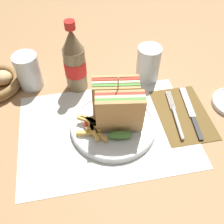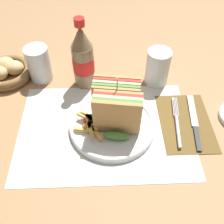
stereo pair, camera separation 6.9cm
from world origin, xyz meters
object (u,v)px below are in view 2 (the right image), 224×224
at_px(glass_far, 39,66).
at_px(bread_basket, 7,72).
at_px(fork, 177,126).
at_px(club_sandwich, 117,107).
at_px(glass_near, 157,69).
at_px(plate_main, 112,125).
at_px(knife, 194,122).
at_px(coke_bottle_near, 83,59).

relative_size(glass_far, bread_basket, 0.73).
xyz_separation_m(fork, glass_far, (-0.39, 0.22, 0.04)).
bearing_deg(club_sandwich, glass_near, 53.28).
relative_size(plate_main, glass_far, 2.06).
bearing_deg(bread_basket, knife, -21.06).
bearing_deg(plate_main, bread_basket, 146.15).
bearing_deg(bread_basket, glass_far, -4.45).
distance_m(fork, knife, 0.05).
xyz_separation_m(club_sandwich, knife, (0.21, 0.00, -0.07)).
bearing_deg(knife, coke_bottle_near, 156.40).
xyz_separation_m(knife, coke_bottle_near, (-0.30, 0.18, 0.09)).
bearing_deg(glass_near, glass_far, 175.36).
height_order(coke_bottle_near, bread_basket, coke_bottle_near).
bearing_deg(coke_bottle_near, glass_near, -0.08).
distance_m(knife, bread_basket, 0.59).
distance_m(fork, glass_near, 0.20).
xyz_separation_m(plate_main, knife, (0.23, 0.01, -0.00)).
bearing_deg(bread_basket, coke_bottle_near, -8.60).
bearing_deg(plate_main, glass_near, 51.50).
xyz_separation_m(fork, knife, (0.05, 0.01, -0.00)).
relative_size(glass_near, glass_far, 1.00).
bearing_deg(club_sandwich, knife, 0.96).
xyz_separation_m(coke_bottle_near, glass_near, (0.22, -0.00, -0.05)).
height_order(knife, glass_near, glass_near).
distance_m(club_sandwich, glass_near, 0.22).
bearing_deg(club_sandwich, coke_bottle_near, 116.62).
height_order(glass_near, glass_far, same).
xyz_separation_m(coke_bottle_near, glass_far, (-0.14, 0.03, -0.05)).
bearing_deg(glass_near, plate_main, -128.50).
relative_size(plate_main, coke_bottle_near, 1.05).
distance_m(club_sandwich, coke_bottle_near, 0.20).
distance_m(fork, bread_basket, 0.55).
distance_m(knife, glass_near, 0.20).
relative_size(plate_main, glass_near, 2.06).
distance_m(plate_main, glass_near, 0.24).
relative_size(club_sandwich, fork, 0.87).
height_order(knife, bread_basket, bread_basket).
bearing_deg(club_sandwich, glass_far, 137.73).
relative_size(club_sandwich, bread_basket, 1.00).
height_order(plate_main, glass_far, glass_far).
relative_size(fork, coke_bottle_near, 0.81).
xyz_separation_m(fork, bread_basket, (-0.50, 0.23, 0.01)).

